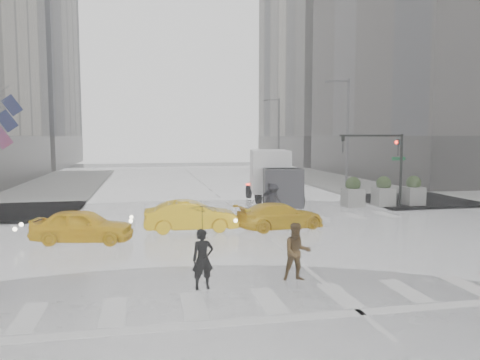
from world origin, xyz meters
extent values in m
plane|color=black|center=(0.00, 0.00, 0.00)|extent=(120.00, 120.00, 0.00)
cube|color=gray|center=(19.50, 17.50, 0.07)|extent=(35.00, 35.00, 0.15)
cube|color=#2B2926|center=(29.00, 27.00, 2.20)|extent=(26.05, 26.05, 4.40)
cube|color=#9D9889|center=(29.00, 56.00, 18.00)|extent=(26.00, 26.00, 36.00)
cube|color=#2B2926|center=(29.00, 56.00, 2.20)|extent=(26.05, 26.05, 4.40)
cylinder|color=black|center=(10.00, 8.00, 2.25)|extent=(0.16, 0.16, 4.50)
cylinder|color=black|center=(8.00, 8.00, 4.40)|extent=(4.00, 0.12, 0.12)
imported|color=black|center=(9.75, 8.00, 3.70)|extent=(0.16, 0.20, 1.00)
imported|color=black|center=(6.20, 8.00, 3.90)|extent=(0.16, 0.20, 1.00)
sphere|color=#FF190C|center=(9.65, 8.00, 4.00)|extent=(0.20, 0.20, 0.20)
cube|color=#0C5A28|center=(10.00, 8.30, 3.00)|extent=(0.90, 0.03, 0.22)
cylinder|color=#59595B|center=(11.00, 18.00, 4.50)|extent=(0.20, 0.20, 9.00)
cylinder|color=#59595B|center=(10.10, 18.00, 8.80)|extent=(1.80, 0.12, 0.12)
cube|color=#59595B|center=(9.20, 18.00, 8.70)|extent=(0.50, 0.22, 0.15)
cylinder|color=#59595B|center=(11.00, 38.00, 4.50)|extent=(0.20, 0.20, 9.00)
cylinder|color=#59595B|center=(10.10, 38.00, 8.80)|extent=(1.80, 0.12, 0.12)
cube|color=#59595B|center=(9.20, 38.00, 8.70)|extent=(0.50, 0.22, 0.15)
cube|color=gray|center=(7.00, 8.20, 0.70)|extent=(1.10, 1.10, 1.10)
sphere|color=#213316|center=(7.00, 8.20, 1.50)|extent=(0.90, 0.90, 0.90)
cube|color=gray|center=(9.00, 8.20, 0.70)|extent=(1.10, 1.10, 1.10)
sphere|color=#213316|center=(9.00, 8.20, 1.50)|extent=(0.90, 0.90, 0.90)
cube|color=gray|center=(11.00, 8.20, 0.70)|extent=(1.10, 1.10, 1.10)
sphere|color=#213316|center=(11.00, 8.20, 1.50)|extent=(0.90, 0.90, 0.90)
cube|color=#AE2118|center=(-14.80, 17.00, 4.25)|extent=(1.54, 0.02, 1.66)
cube|color=#0F153A|center=(-14.80, 18.50, 5.45)|extent=(1.54, 0.02, 1.66)
cube|color=#0F153A|center=(-14.80, 20.00, 6.65)|extent=(1.54, 0.02, 1.66)
imported|color=black|center=(-3.61, -4.70, 0.86)|extent=(0.68, 0.50, 1.73)
imported|color=black|center=(-3.61, -4.70, 1.99)|extent=(1.09, 1.10, 0.88)
imported|color=#49351A|center=(-0.74, -4.52, 0.88)|extent=(0.90, 0.73, 1.77)
imported|color=black|center=(1.49, 6.77, 0.91)|extent=(1.14, 0.78, 1.82)
imported|color=black|center=(1.63, 6.61, 0.89)|extent=(1.30, 1.22, 1.78)
imported|color=#EBB50C|center=(-7.74, 2.11, 0.69)|extent=(4.32, 2.43, 1.39)
imported|color=#EBB50C|center=(-3.15, 3.55, 0.70)|extent=(4.30, 1.58, 1.41)
imported|color=#EBB50C|center=(1.02, 3.22, 0.62)|extent=(4.01, 2.41, 1.23)
cube|color=white|center=(3.00, 12.62, 2.07)|extent=(2.42, 4.64, 2.72)
cube|color=#28292D|center=(3.00, 9.39, 1.26)|extent=(2.32, 1.82, 2.32)
cube|color=black|center=(3.00, 9.39, 1.97)|extent=(2.02, 0.91, 0.91)
cylinder|color=black|center=(1.94, 9.19, 0.45)|extent=(0.28, 0.91, 0.91)
cylinder|color=black|center=(4.06, 9.19, 0.45)|extent=(0.28, 0.91, 0.91)
cylinder|color=black|center=(1.94, 11.41, 0.45)|extent=(0.28, 0.91, 0.91)
cylinder|color=black|center=(4.06, 11.41, 0.45)|extent=(0.28, 0.91, 0.91)
cylinder|color=black|center=(1.94, 14.23, 0.45)|extent=(0.28, 0.91, 0.91)
cylinder|color=black|center=(4.06, 14.23, 0.45)|extent=(0.28, 0.91, 0.91)
camera|label=1|loc=(-5.16, -17.71, 4.35)|focal=35.00mm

